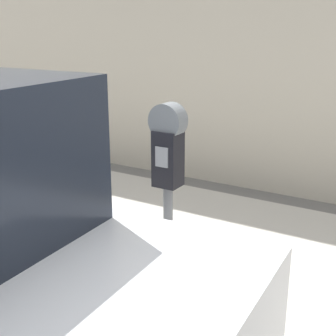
{
  "coord_description": "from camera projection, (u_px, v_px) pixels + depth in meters",
  "views": [
    {
      "loc": [
        1.48,
        -1.16,
        2.03
      ],
      "look_at": [
        0.11,
        1.13,
        1.21
      ],
      "focal_mm": 50.0,
      "sensor_mm": 36.0,
      "label": 1
    }
  ],
  "objects": [
    {
      "name": "sidewalk",
      "position": [
        220.0,
        260.0,
        4.07
      ],
      "size": [
        24.0,
        2.8,
        0.13
      ],
      "color": "#BCB7AD",
      "rests_on": "ground_plane"
    },
    {
      "name": "parking_meter",
      "position": [
        168.0,
        170.0,
        2.8
      ],
      "size": [
        0.21,
        0.14,
        1.47
      ],
      "color": "slate",
      "rests_on": "sidewalk"
    }
  ]
}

